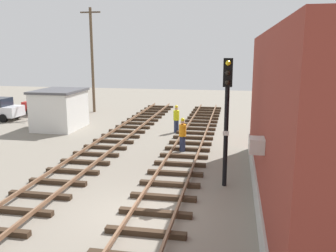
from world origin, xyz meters
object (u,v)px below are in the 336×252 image
at_px(utility_pole_far, 92,59).
at_px(parked_car_red, 49,104).
at_px(track_worker_foreground, 176,119).
at_px(control_hut, 60,109).
at_px(signal_mast, 227,107).
at_px(track_worker_distant, 183,135).

bearing_deg(utility_pole_far, parked_car_red, -150.90).
height_order(parked_car_red, track_worker_foreground, track_worker_foreground).
distance_m(control_hut, utility_pole_far, 7.90).
bearing_deg(track_worker_foreground, control_hut, -178.49).
bearing_deg(signal_mast, track_worker_distant, 116.75).
bearing_deg(control_hut, signal_mast, -37.79).
bearing_deg(signal_mast, parked_car_red, 137.03).
relative_size(signal_mast, utility_pole_far, 0.57).
relative_size(signal_mast, track_worker_distant, 2.76).
height_order(signal_mast, control_hut, signal_mast).
bearing_deg(control_hut, track_worker_foreground, 1.51).
distance_m(signal_mast, parked_car_red, 21.33).
xyz_separation_m(signal_mast, track_worker_foreground, (-3.52, 9.38, -2.32)).
xyz_separation_m(utility_pole_far, track_worker_distant, (9.71, -11.48, -3.79)).
distance_m(signal_mast, track_worker_foreground, 10.29).
xyz_separation_m(control_hut, parked_car_red, (-3.69, 5.29, -0.49)).
height_order(signal_mast, utility_pole_far, utility_pole_far).
xyz_separation_m(utility_pole_far, track_worker_foreground, (8.63, -6.94, -3.79)).
height_order(signal_mast, parked_car_red, signal_mast).
height_order(utility_pole_far, track_worker_foreground, utility_pole_far).
relative_size(control_hut, track_worker_foreground, 2.03).
bearing_deg(parked_car_red, signal_mast, -42.97).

